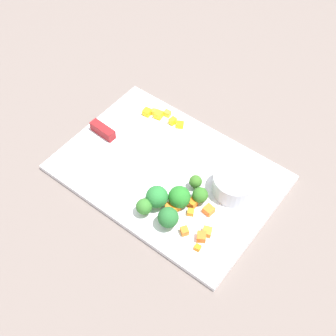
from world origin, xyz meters
name	(u,v)px	position (x,y,z in m)	size (l,w,h in m)	color
ground_plane	(168,175)	(0.00, 0.00, 0.00)	(4.00, 4.00, 0.00)	#6C605A
cutting_board	(168,173)	(0.00, 0.00, 0.01)	(0.43, 0.30, 0.01)	white
prep_bowl	(235,184)	(-0.13, -0.04, 0.03)	(0.09, 0.09, 0.04)	#B3B7BF
chef_knife	(122,144)	(0.12, 0.01, 0.02)	(0.29, 0.04, 0.02)	silver
carrot_dice_0	(184,231)	(-0.11, 0.10, 0.02)	(0.01, 0.01, 0.01)	orange
carrot_dice_1	(193,203)	(-0.09, 0.04, 0.02)	(0.02, 0.02, 0.02)	orange
carrot_dice_2	(175,206)	(-0.07, 0.06, 0.02)	(0.02, 0.02, 0.02)	orange
carrot_dice_3	(201,237)	(-0.14, 0.09, 0.02)	(0.02, 0.02, 0.02)	orange
carrot_dice_4	(209,210)	(-0.12, 0.03, 0.02)	(0.02, 0.02, 0.01)	orange
carrot_dice_5	(169,208)	(-0.06, 0.07, 0.02)	(0.02, 0.02, 0.02)	orange
carrot_dice_6	(198,248)	(-0.15, 0.11, 0.02)	(0.01, 0.01, 0.01)	orange
carrot_dice_7	(176,202)	(-0.06, 0.05, 0.02)	(0.02, 0.02, 0.01)	orange
carrot_dice_8	(207,232)	(-0.15, 0.07, 0.02)	(0.02, 0.02, 0.01)	orange
carrot_dice_9	(191,212)	(-0.10, 0.05, 0.02)	(0.01, 0.01, 0.01)	orange
pepper_dice_0	(147,112)	(0.13, -0.10, 0.02)	(0.02, 0.02, 0.01)	yellow
pepper_dice_1	(167,113)	(0.10, -0.12, 0.02)	(0.01, 0.01, 0.01)	yellow
pepper_dice_2	(173,121)	(0.07, -0.11, 0.02)	(0.02, 0.01, 0.01)	yellow
pepper_dice_3	(180,125)	(0.05, -0.11, 0.02)	(0.01, 0.02, 0.01)	yellow
pepper_dice_4	(154,112)	(0.12, -0.11, 0.02)	(0.01, 0.01, 0.01)	yellow
pepper_dice_5	(159,115)	(0.11, -0.11, 0.02)	(0.02, 0.02, 0.02)	yellow
broccoli_floret_0	(168,218)	(-0.08, 0.10, 0.04)	(0.04, 0.04, 0.05)	#8BC163
broccoli_floret_1	(144,207)	(-0.03, 0.11, 0.03)	(0.03, 0.03, 0.04)	#82AF5B
broccoli_floret_2	(179,197)	(-0.07, 0.05, 0.03)	(0.04, 0.04, 0.04)	#96AE66
broccoli_floret_3	(157,197)	(-0.03, 0.08, 0.04)	(0.04, 0.04, 0.05)	#8AAF65
broccoli_floret_4	(195,182)	(-0.07, 0.00, 0.03)	(0.03, 0.03, 0.03)	#81C356
broccoli_floret_5	(200,195)	(-0.09, 0.02, 0.03)	(0.03, 0.03, 0.04)	#92B565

